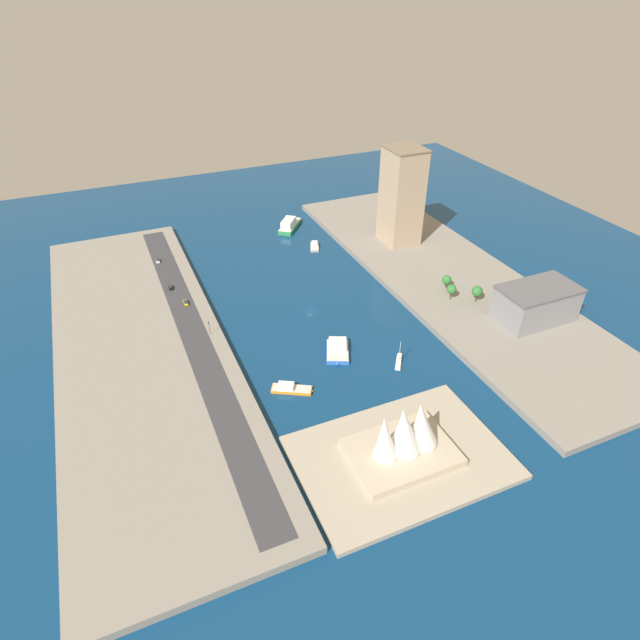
% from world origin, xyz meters
% --- Properties ---
extents(ground_plane, '(440.00, 440.00, 0.00)m').
position_xyz_m(ground_plane, '(0.00, 0.00, 0.00)').
color(ground_plane, navy).
extents(quay_west, '(70.00, 240.00, 3.10)m').
position_xyz_m(quay_west, '(-79.30, 0.00, 1.55)').
color(quay_west, gray).
rests_on(quay_west, ground_plane).
extents(quay_east, '(70.00, 240.00, 3.10)m').
position_xyz_m(quay_east, '(79.30, 0.00, 1.55)').
color(quay_east, gray).
rests_on(quay_east, ground_plane).
extents(peninsula_point, '(70.11, 48.91, 2.00)m').
position_xyz_m(peninsula_point, '(7.24, 98.21, 1.00)').
color(peninsula_point, '#A89E89').
rests_on(peninsula_point, ground_plane).
extents(road_strip, '(11.68, 228.00, 0.15)m').
position_xyz_m(road_strip, '(56.52, 0.00, 3.18)').
color(road_strip, '#38383D').
rests_on(road_strip, quay_east).
extents(ferry_green_doubledeck, '(21.33, 23.84, 7.13)m').
position_xyz_m(ferry_green_doubledeck, '(-25.02, -93.54, 2.76)').
color(ferry_green_doubledeck, '#2D8C4C').
rests_on(ferry_green_doubledeck, ground_plane).
extents(water_taxi_orange, '(16.28, 12.10, 3.20)m').
position_xyz_m(water_taxi_orange, '(29.24, 50.45, 1.16)').
color(water_taxi_orange, orange).
rests_on(water_taxi_orange, ground_plane).
extents(sailboat_small_white, '(7.56, 9.52, 11.59)m').
position_xyz_m(sailboat_small_white, '(-19.20, 52.13, 0.94)').
color(sailboat_small_white, white).
rests_on(sailboat_small_white, ground_plane).
extents(yacht_sleek_gray, '(9.04, 12.85, 3.07)m').
position_xyz_m(yacht_sleek_gray, '(-29.07, -62.31, 1.04)').
color(yacht_sleek_gray, '#999EA3').
rests_on(yacht_sleek_gray, ground_plane).
extents(catamaran_blue, '(15.26, 18.46, 4.02)m').
position_xyz_m(catamaran_blue, '(1.54, 35.35, 1.60)').
color(catamaran_blue, blue).
rests_on(catamaran_blue, ground_plane).
extents(warehouse_low_gray, '(35.98, 20.96, 16.42)m').
position_xyz_m(warehouse_low_gray, '(-90.80, 51.53, 11.34)').
color(warehouse_low_gray, gray).
rests_on(warehouse_low_gray, quay_west).
extents(apartment_midrise_tan, '(19.48, 21.64, 54.73)m').
position_xyz_m(apartment_midrise_tan, '(-75.80, -45.79, 30.50)').
color(apartment_midrise_tan, tan).
rests_on(apartment_midrise_tan, quay_west).
extents(van_white, '(2.02, 4.42, 1.66)m').
position_xyz_m(van_white, '(59.87, -74.38, 4.06)').
color(van_white, black).
rests_on(van_white, road_strip).
extents(taxi_yellow_cab, '(1.87, 4.99, 1.57)m').
position_xyz_m(taxi_yellow_cab, '(54.57, -24.89, 4.02)').
color(taxi_yellow_cab, black).
rests_on(taxi_yellow_cab, road_strip).
extents(suv_black, '(1.95, 4.56, 1.43)m').
position_xyz_m(suv_black, '(58.48, -42.57, 3.96)').
color(suv_black, black).
rests_on(suv_black, road_strip).
extents(traffic_light_waterfront, '(0.36, 0.36, 6.50)m').
position_xyz_m(traffic_light_waterfront, '(49.64, 4.12, 7.44)').
color(traffic_light_waterfront, black).
rests_on(traffic_light_waterfront, quay_east).
extents(opera_landmark, '(35.27, 25.65, 22.31)m').
position_xyz_m(opera_landmark, '(6.82, 98.21, 10.42)').
color(opera_landmark, '#BCAD93').
rests_on(opera_landmark, peninsula_point).
extents(park_tree_cluster, '(14.86, 21.58, 8.50)m').
position_xyz_m(park_tree_cluster, '(-70.92, 22.05, 8.54)').
color(park_tree_cluster, brown).
rests_on(park_tree_cluster, quay_west).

